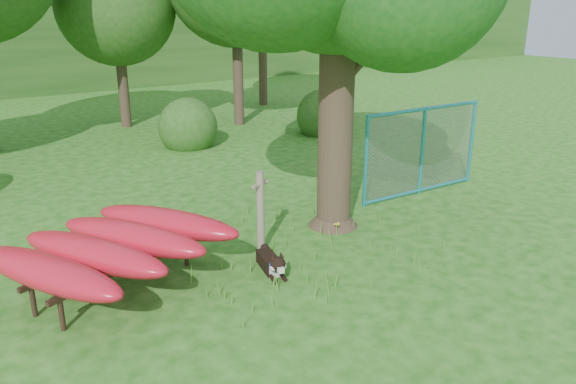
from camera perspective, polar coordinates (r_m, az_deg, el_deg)
ground at (r=9.37m, az=3.30°, el=-7.95°), size 80.00×80.00×0.00m
wooden_post at (r=9.79m, az=-2.82°, el=-1.79°), size 0.40×0.22×1.47m
kayak_rack at (r=8.88m, az=-17.32°, el=-5.17°), size 3.91×3.51×0.95m
husky_dog at (r=9.21m, az=-1.63°, el=-7.24°), size 0.48×1.04×0.48m
fence_section at (r=13.14m, az=13.48°, el=4.09°), size 3.44×0.23×3.35m
wildflower_clump at (r=10.71m, az=4.98°, el=-3.36°), size 0.11×0.11×0.24m
bg_tree_c at (r=20.65m, az=-17.10°, el=17.62°), size 4.00×4.00×6.12m
shrub_right at (r=19.15m, az=3.57°, el=5.95°), size 1.80×1.80×1.80m
shrub_mid at (r=17.64m, az=-10.02°, el=4.59°), size 1.80×1.80×1.80m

